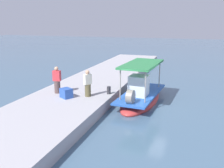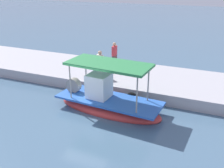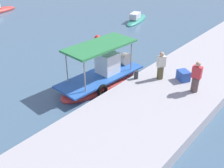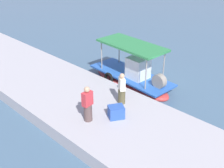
{
  "view_description": "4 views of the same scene",
  "coord_description": "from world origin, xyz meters",
  "px_view_note": "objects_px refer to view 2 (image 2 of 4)",
  "views": [
    {
      "loc": [
        14.58,
        2.58,
        5.14
      ],
      "look_at": [
        -0.32,
        -2.29,
        1.19
      ],
      "focal_mm": 41.08,
      "sensor_mm": 36.0,
      "label": 1
    },
    {
      "loc": [
        -5.72,
        10.6,
        6.36
      ],
      "look_at": [
        -0.39,
        -2.02,
        0.8
      ],
      "focal_mm": 41.89,
      "sensor_mm": 36.0,
      "label": 2
    },
    {
      "loc": [
        -11.16,
        -10.02,
        7.87
      ],
      "look_at": [
        -1.61,
        -2.01,
        0.9
      ],
      "focal_mm": 43.29,
      "sensor_mm": 36.0,
      "label": 3
    },
    {
      "loc": [
        8.67,
        -12.09,
        7.77
      ],
      "look_at": [
        -0.24,
        -2.79,
        1.04
      ],
      "focal_mm": 44.1,
      "sensor_mm": 36.0,
      "label": 4
    }
  ],
  "objects_px": {
    "main_fishing_boat": "(107,102)",
    "mooring_bollard": "(106,79)",
    "fisherman_near_bollard": "(100,65)",
    "fisherman_by_crate": "(114,56)",
    "cargo_crate": "(98,65)"
  },
  "relations": [
    {
      "from": "fisherman_by_crate",
      "to": "main_fishing_boat",
      "type": "bearing_deg",
      "value": 108.39
    },
    {
      "from": "cargo_crate",
      "to": "fisherman_near_bollard",
      "type": "bearing_deg",
      "value": 121.0
    },
    {
      "from": "fisherman_by_crate",
      "to": "cargo_crate",
      "type": "bearing_deg",
      "value": 53.54
    },
    {
      "from": "main_fishing_boat",
      "to": "mooring_bollard",
      "type": "relative_size",
      "value": 12.35
    },
    {
      "from": "main_fishing_boat",
      "to": "mooring_bollard",
      "type": "distance_m",
      "value": 2.07
    },
    {
      "from": "fisherman_near_bollard",
      "to": "cargo_crate",
      "type": "height_order",
      "value": "fisherman_near_bollard"
    },
    {
      "from": "main_fishing_boat",
      "to": "fisherman_near_bollard",
      "type": "height_order",
      "value": "main_fishing_boat"
    },
    {
      "from": "main_fishing_boat",
      "to": "cargo_crate",
      "type": "bearing_deg",
      "value": -58.69
    },
    {
      "from": "main_fishing_boat",
      "to": "mooring_bollard",
      "type": "height_order",
      "value": "main_fishing_boat"
    },
    {
      "from": "mooring_bollard",
      "to": "cargo_crate",
      "type": "height_order",
      "value": "cargo_crate"
    },
    {
      "from": "main_fishing_boat",
      "to": "fisherman_by_crate",
      "type": "height_order",
      "value": "main_fishing_boat"
    },
    {
      "from": "main_fishing_boat",
      "to": "mooring_bollard",
      "type": "xyz_separation_m",
      "value": [
        0.86,
        -1.83,
        0.46
      ]
    },
    {
      "from": "fisherman_by_crate",
      "to": "fisherman_near_bollard",
      "type": "bearing_deg",
      "value": 87.52
    },
    {
      "from": "mooring_bollard",
      "to": "cargo_crate",
      "type": "xyz_separation_m",
      "value": [
        1.54,
        -2.12,
        0.05
      ]
    },
    {
      "from": "fisherman_near_bollard",
      "to": "mooring_bollard",
      "type": "bearing_deg",
      "value": 130.7
    }
  ]
}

